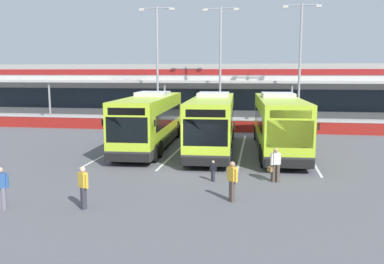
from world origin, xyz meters
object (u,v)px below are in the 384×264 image
Objects in this scene: lamp_post_centre at (220,60)px; coach_bus_left_centre at (213,124)px; pedestrian_child at (213,170)px; pedestrian_approaching_bus at (232,180)px; coach_bus_centre at (278,124)px; pedestrian_near_bin at (1,187)px; pedestrian_in_dark_coat at (83,186)px; lamp_post_east at (300,59)px; lamp_post_west at (157,59)px; pedestrian_with_handbag at (275,164)px; coach_bus_leftmost at (150,122)px.

coach_bus_left_centre is at bearing -86.87° from lamp_post_centre.
pedestrian_child is 3.10m from pedestrian_approaching_bus.
coach_bus_centre is at bearing 3.14° from coach_bus_left_centre.
pedestrian_near_bin reaches higher than pedestrian_child.
lamp_post_east reaches higher than pedestrian_in_dark_coat.
pedestrian_near_bin is (-3.00, -0.59, 0.00)m from pedestrian_in_dark_coat.
lamp_post_centre is at bearing 174.28° from lamp_post_east.
lamp_post_west is at bearing 111.41° from pedestrian_approaching_bus.
lamp_post_east is at bearing 67.08° from pedestrian_in_dark_coat.
coach_bus_left_centre reaches higher than pedestrian_with_handbag.
coach_bus_centre is at bearing -44.41° from lamp_post_west.
lamp_post_west is at bearing 111.53° from pedestrian_child.
pedestrian_with_handbag and pedestrian_in_dark_coat have the same top height.
pedestrian_near_bin is at bearing -118.24° from lamp_post_east.
pedestrian_child is at bearing 35.57° from pedestrian_near_bin.
coach_bus_left_centre is at bearing -120.40° from lamp_post_east.
pedestrian_child is 9.10m from pedestrian_near_bin.
pedestrian_near_bin is (-2.18, -13.41, -0.91)m from coach_bus_leftmost.
lamp_post_east is at bearing 1.67° from lamp_post_west.
coach_bus_leftmost is 7.57× the size of pedestrian_with_handbag.
pedestrian_with_handbag is 3.72m from pedestrian_approaching_bus.
pedestrian_child is (-2.88, -0.38, -0.32)m from pedestrian_with_handbag.
coach_bus_leftmost is 4.31m from coach_bus_left_centre.
coach_bus_leftmost is at bearing 119.82° from pedestrian_approaching_bus.
coach_bus_left_centre is (4.30, -0.32, 0.00)m from coach_bus_leftmost.
lamp_post_centre is at bearing 94.57° from pedestrian_child.
pedestrian_near_bin is 0.15× the size of lamp_post_east.
coach_bus_leftmost is 1.00× the size of coach_bus_left_centre.
coach_bus_left_centre is 12.55m from lamp_post_centre.
pedestrian_in_dark_coat and pedestrian_near_bin have the same top height.
coach_bus_centre is 7.57× the size of pedestrian_with_handbag.
lamp_post_west is at bearing 135.59° from coach_bus_centre.
lamp_post_centre is 7.12m from lamp_post_east.
pedestrian_with_handbag is 1.00× the size of pedestrian_approaching_bus.
coach_bus_centre is at bearing -0.59° from coach_bus_leftmost.
pedestrian_near_bin is at bearing -116.34° from coach_bus_left_centre.
coach_bus_centre is 1.11× the size of lamp_post_west.
lamp_post_west reaches higher than coach_bus_left_centre.
coach_bus_left_centre is 13.01m from pedestrian_in_dark_coat.
pedestrian_approaching_bus is 0.15× the size of lamp_post_east.
pedestrian_with_handbag is at bearing 7.43° from pedestrian_child.
coach_bus_left_centre is 13.51m from lamp_post_east.
coach_bus_left_centre is 10.90m from pedestrian_approaching_bus.
coach_bus_left_centre is 7.57× the size of pedestrian_near_bin.
pedestrian_with_handbag is 8.88m from pedestrian_in_dark_coat.
lamp_post_west is (-8.35, 21.29, 5.42)m from pedestrian_approaching_bus.
lamp_post_centre reaches higher than coach_bus_leftmost.
pedestrian_in_dark_coat is at bearing -86.37° from coach_bus_leftmost.
lamp_post_west is (-10.60, 10.38, 4.50)m from coach_bus_centre.
pedestrian_near_bin is at bearing -90.33° from lamp_post_west.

